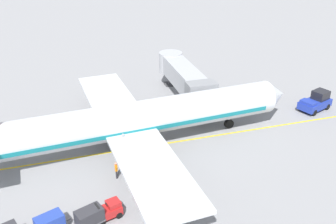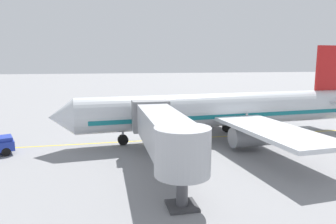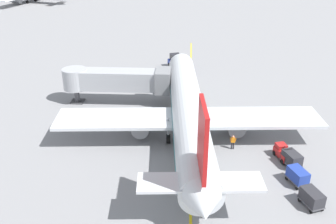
# 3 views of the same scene
# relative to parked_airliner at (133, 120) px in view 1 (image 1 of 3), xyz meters

# --- Properties ---
(ground_plane) EXTENTS (400.00, 400.00, 0.00)m
(ground_plane) POSITION_rel_parked_airliner_xyz_m (0.39, 1.24, -3.19)
(ground_plane) COLOR gray
(gate_lead_in_line) EXTENTS (0.24, 80.00, 0.01)m
(gate_lead_in_line) POSITION_rel_parked_airliner_xyz_m (0.39, 1.24, -3.18)
(gate_lead_in_line) COLOR gold
(gate_lead_in_line) RESTS_ON ground
(parked_airliner) EXTENTS (30.30, 37.35, 10.63)m
(parked_airliner) POSITION_rel_parked_airliner_xyz_m (0.00, 0.00, 0.00)
(parked_airliner) COLOR silver
(parked_airliner) RESTS_ON ground
(jet_bridge) EXTENTS (14.81, 3.50, 4.98)m
(jet_bridge) POSITION_rel_parked_airliner_xyz_m (-9.85, 8.90, 0.27)
(jet_bridge) COLOR #A8AAAF
(jet_bridge) RESTS_ON ground
(pushback_tractor) EXTENTS (3.58, 4.89, 2.40)m
(pushback_tractor) POSITION_rel_parked_airliner_xyz_m (-2.09, 24.14, -2.09)
(pushback_tractor) COLOR #1E339E
(pushback_tractor) RESTS_ON ground
(baggage_tug_lead) EXTENTS (1.86, 2.73, 1.62)m
(baggage_tug_lead) POSITION_rel_parked_airliner_xyz_m (10.11, -4.46, -2.47)
(baggage_tug_lead) COLOR #B21E1E
(baggage_tug_lead) RESTS_ON ground
(baggage_cart_front) EXTENTS (2.00, 2.95, 1.58)m
(baggage_cart_front) POSITION_rel_parked_airliner_xyz_m (10.63, -5.89, -2.24)
(baggage_cart_front) COLOR #4C4C51
(baggage_cart_front) RESTS_ON ground
(baggage_cart_second_in_train) EXTENTS (2.00, 2.95, 1.58)m
(baggage_cart_second_in_train) POSITION_rel_parked_airliner_xyz_m (10.47, -8.89, -2.24)
(baggage_cart_second_in_train) COLOR #4C4C51
(baggage_cart_second_in_train) RESTS_ON ground
(ground_crew_wing_walker) EXTENTS (0.73, 0.26, 1.69)m
(ground_crew_wing_walker) POSITION_rel_parked_airliner_xyz_m (4.98, -2.80, -2.23)
(ground_crew_wing_walker) COLOR #232328
(ground_crew_wing_walker) RESTS_ON ground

